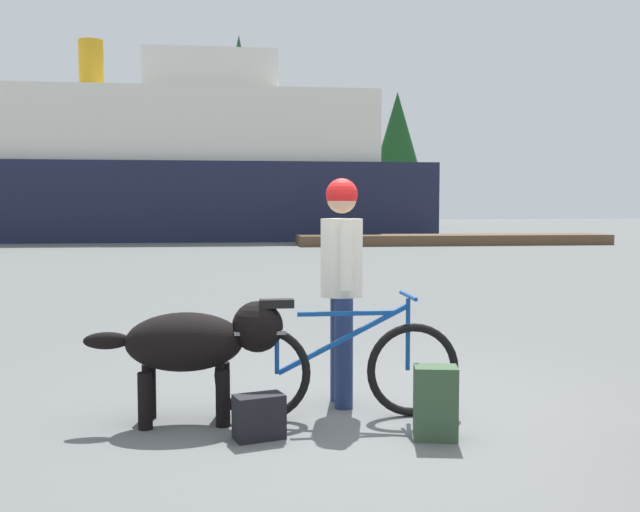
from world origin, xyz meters
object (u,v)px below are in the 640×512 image
at_px(dog, 198,342).
at_px(backpack, 435,403).
at_px(ferry_boat, 161,170).
at_px(person_cyclist, 342,269).
at_px(bicycle, 337,367).
at_px(handbag_pannier, 259,417).

height_order(dog, backpack, dog).
xyz_separation_m(dog, backpack, (1.55, -0.59, -0.33)).
bearing_deg(ferry_boat, person_cyclist, -82.69).
distance_m(person_cyclist, ferry_boat, 29.97).
bearing_deg(bicycle, dog, 176.88).
bearing_deg(ferry_boat, backpack, -82.03).
height_order(backpack, handbag_pannier, backpack).
xyz_separation_m(person_cyclist, handbag_pannier, (-0.67, -0.78, -0.90)).
bearing_deg(bicycle, backpack, -43.11).
bearing_deg(handbag_pannier, backpack, -7.34).
relative_size(person_cyclist, ferry_boat, 0.07).
xyz_separation_m(bicycle, dog, (-0.98, 0.05, 0.20)).
distance_m(bicycle, backpack, 0.80).
bearing_deg(person_cyclist, dog, -162.59).
distance_m(backpack, ferry_boat, 31.02).
xyz_separation_m(person_cyclist, ferry_boat, (-3.80, 29.65, 2.15)).
bearing_deg(person_cyclist, ferry_boat, 97.31).
xyz_separation_m(bicycle, backpack, (0.57, -0.54, -0.13)).
bearing_deg(bicycle, ferry_boat, 97.03).
height_order(dog, ferry_boat, ferry_boat).
distance_m(bicycle, person_cyclist, 0.78).
bearing_deg(ferry_boat, bicycle, -82.97).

